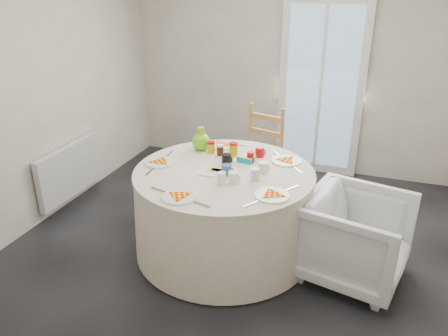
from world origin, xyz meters
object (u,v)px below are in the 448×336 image
(wooden_chair, at_px, (257,158))
(table, at_px, (224,212))
(green_pitcher, at_px, (201,140))
(armchair, at_px, (356,235))
(radiator, at_px, (71,170))

(wooden_chair, bearing_deg, table, -74.31)
(wooden_chair, relative_size, green_pitcher, 4.68)
(table, bearing_deg, green_pitcher, 133.70)
(table, height_order, armchair, armchair)
(green_pitcher, bearing_deg, table, -44.27)
(radiator, distance_m, armchair, 2.98)
(wooden_chair, xyz_separation_m, armchair, (1.13, -1.11, -0.08))
(table, bearing_deg, radiator, 170.89)
(wooden_chair, height_order, armchair, wooden_chair)
(radiator, distance_m, wooden_chair, 2.00)
(table, relative_size, green_pitcher, 7.25)
(radiator, relative_size, armchair, 1.25)
(radiator, height_order, armchair, armchair)
(wooden_chair, bearing_deg, radiator, -141.40)
(radiator, height_order, wooden_chair, wooden_chair)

